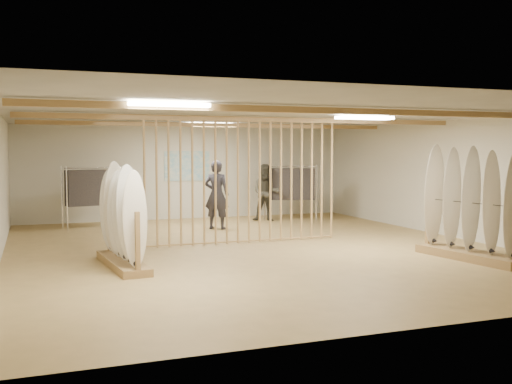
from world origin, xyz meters
name	(u,v)px	position (x,y,z in m)	size (l,w,h in m)	color
floor	(256,248)	(0.00, 0.00, 0.00)	(12.00, 12.00, 0.00)	tan
ceiling	(256,115)	(0.00, 0.00, 2.80)	(12.00, 12.00, 0.00)	#9C9A93
wall_back	(187,173)	(0.00, 6.00, 1.40)	(12.00, 12.00, 0.00)	beige
wall_front	(436,209)	(0.00, -6.00, 1.40)	(12.00, 12.00, 0.00)	beige
wall_right	(452,179)	(5.00, 0.00, 1.40)	(12.00, 12.00, 0.00)	beige
ceiling_slats	(256,119)	(0.00, 0.00, 2.72)	(9.50, 6.12, 0.10)	olive
light_panels	(256,118)	(0.00, 0.00, 2.74)	(1.20, 0.35, 0.06)	white
bamboo_partition	(243,181)	(0.00, 0.80, 1.40)	(4.45, 0.05, 2.78)	tan
poster	(187,166)	(0.00, 5.98, 1.60)	(1.40, 0.03, 0.90)	teal
rack_left	(122,232)	(-2.92, -1.02, 0.62)	(0.70, 2.28, 1.81)	olive
rack_right	(471,221)	(3.36, -2.63, 0.74)	(0.93, 2.34, 2.17)	olive
clothing_rack_a	(94,188)	(-2.88, 4.68, 1.08)	(1.52, 0.71, 1.67)	silver
clothing_rack_b	(290,184)	(2.80, 4.56, 1.07)	(1.47, 0.92, 1.65)	silver
shopper_a	(217,190)	(0.13, 3.32, 1.03)	(0.75, 0.51, 2.06)	#2B2A32
shopper_b	(266,189)	(2.00, 4.50, 0.95)	(0.91, 0.71, 1.89)	#353229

